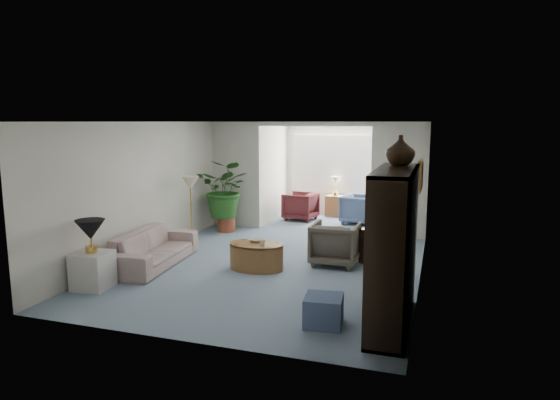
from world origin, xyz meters
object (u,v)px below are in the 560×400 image
(table_lamp, at_px, (90,230))
(coffee_table, at_px, (256,256))
(floor_lamp, at_px, (190,183))
(coffee_bowl, at_px, (256,240))
(ottoman, at_px, (324,311))
(sunroom_chair_blue, at_px, (359,209))
(sofa, at_px, (154,248))
(side_table_dark, at_px, (377,246))
(sunroom_table, at_px, (335,206))
(entertainment_cabinet, at_px, (393,248))
(plant_pot, at_px, (226,224))
(sunroom_chair_maroon, at_px, (300,206))
(wingback_chair, at_px, (335,244))
(cabinet_urn, at_px, (400,150))
(coffee_cup, at_px, (263,243))
(framed_picture, at_px, (421,176))
(end_table, at_px, (93,270))

(table_lamp, distance_m, coffee_table, 2.71)
(floor_lamp, relative_size, coffee_bowl, 1.62)
(coffee_table, bearing_deg, ottoman, -49.90)
(floor_lamp, xyz_separation_m, ottoman, (3.59, -3.28, -1.07))
(sunroom_chair_blue, bearing_deg, sofa, 156.30)
(side_table_dark, height_order, sunroom_table, side_table_dark)
(side_table_dark, xyz_separation_m, entertainment_cabinet, (0.50, -2.65, 0.66))
(coffee_table, xyz_separation_m, plant_pot, (-1.71, 2.53, -0.07))
(sunroom_table, bearing_deg, sunroom_chair_maroon, -135.00)
(coffee_bowl, xyz_separation_m, wingback_chair, (1.27, 0.60, -0.10))
(cabinet_urn, bearing_deg, coffee_table, 154.57)
(table_lamp, relative_size, cabinet_urn, 1.14)
(coffee_cup, relative_size, sunroom_table, 0.19)
(sunroom_chair_blue, distance_m, sunroom_chair_maroon, 1.50)
(sunroom_table, bearing_deg, ottoman, -79.34)
(floor_lamp, distance_m, coffee_bowl, 2.41)
(wingback_chair, bearing_deg, side_table_dark, -156.27)
(sofa, xyz_separation_m, ottoman, (3.43, -1.60, -0.12))
(sunroom_chair_maroon, bearing_deg, coffee_cup, 15.38)
(side_table_dark, xyz_separation_m, ottoman, (-0.30, -2.93, -0.13))
(framed_picture, distance_m, sunroom_table, 5.77)
(sunroom_chair_blue, bearing_deg, sunroom_chair_maroon, 97.76)
(sunroom_chair_maroon, bearing_deg, entertainment_cabinet, 33.32)
(sofa, xyz_separation_m, sunroom_chair_blue, (2.86, 4.67, 0.05))
(wingback_chair, distance_m, sunroom_chair_blue, 3.64)
(coffee_cup, bearing_deg, side_table_dark, 31.84)
(cabinet_urn, distance_m, plant_pot, 5.87)
(coffee_table, xyz_separation_m, sunroom_chair_blue, (1.06, 4.34, 0.13))
(sunroom_chair_maroon, bearing_deg, coffee_table, 13.60)
(sofa, xyz_separation_m, floor_lamp, (-0.16, 1.68, 0.95))
(wingback_chair, bearing_deg, plant_pot, -31.39)
(framed_picture, relative_size, sunroom_chair_blue, 0.64)
(side_table_dark, relative_size, plant_pot, 1.55)
(end_table, bearing_deg, framed_picture, 20.09)
(sofa, bearing_deg, table_lamp, 166.52)
(wingback_chair, distance_m, plant_pot, 3.46)
(end_table, relative_size, sunroom_chair_maroon, 0.72)
(end_table, relative_size, coffee_table, 0.59)
(side_table_dark, distance_m, cabinet_urn, 2.87)
(floor_lamp, height_order, entertainment_cabinet, entertainment_cabinet)
(coffee_cup, xyz_separation_m, cabinet_urn, (2.27, -1.05, 1.64))
(framed_picture, height_order, entertainment_cabinet, entertainment_cabinet)
(entertainment_cabinet, relative_size, sunroom_table, 3.50)
(coffee_table, height_order, wingback_chair, wingback_chair)
(coffee_cup, bearing_deg, framed_picture, 2.68)
(coffee_table, bearing_deg, sunroom_chair_blue, 76.33)
(cabinet_urn, bearing_deg, coffee_cup, 155.17)
(sofa, distance_m, wingback_chair, 3.20)
(coffee_bowl, bearing_deg, coffee_cup, -45.00)
(sunroom_chair_blue, distance_m, sunroom_table, 1.06)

